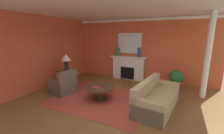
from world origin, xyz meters
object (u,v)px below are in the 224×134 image
armchair_near_window (64,86)px  vase_mantel_right (139,52)px  sofa (156,99)px  coffee_table (100,90)px  vase_mantel_left (118,52)px  potted_plant (176,78)px  fireplace (128,68)px  mantel_mirror (130,43)px  table_lamp (66,59)px  side_table (67,77)px

armchair_near_window → vase_mantel_right: size_ratio=2.08×
sofa → coffee_table: 1.90m
armchair_near_window → vase_mantel_left: 3.20m
potted_plant → coffee_table: bearing=-138.3°
vase_mantel_left → vase_mantel_right: bearing=0.0°
coffee_table → vase_mantel_right: 2.94m
fireplace → coffee_table: fireplace is taller
mantel_mirror → table_lamp: (-2.11, -2.24, -0.61)m
fireplace → vase_mantel_right: (0.55, -0.05, 0.85)m
coffee_table → vase_mantel_right: size_ratio=2.19×
table_lamp → vase_mantel_left: 2.60m
table_lamp → vase_mantel_right: bearing=38.0°
sofa → vase_mantel_right: size_ratio=4.83×
armchair_near_window → coffee_table: (1.53, 0.15, 0.03)m
sofa → armchair_near_window: size_ratio=2.32×
armchair_near_window → vase_mantel_right: bearing=52.1°
side_table → vase_mantel_right: bearing=38.0°
mantel_mirror → side_table: mantel_mirror is taller
mantel_mirror → table_lamp: mantel_mirror is taller
side_table → vase_mantel_left: 2.77m
sofa → side_table: sofa is taller
side_table → vase_mantel_left: vase_mantel_left is taller
coffee_table → vase_mantel_left: 2.89m
vase_mantel_right → potted_plant: 2.02m
table_lamp → vase_mantel_right: vase_mantel_right is taller
side_table → table_lamp: bearing=90.0°
mantel_mirror → vase_mantel_left: size_ratio=3.06×
mantel_mirror → armchair_near_window: size_ratio=1.28×
side_table → potted_plant: 4.63m
mantel_mirror → vase_mantel_right: size_ratio=2.66×
sofa → potted_plant: size_ratio=2.65×
table_lamp → sofa: bearing=-5.8°
table_lamp → vase_mantel_left: vase_mantel_left is taller
sofa → vase_mantel_left: vase_mantel_left is taller
fireplace → vase_mantel_left: bearing=-174.9°
potted_plant → vase_mantel_left: bearing=169.1°
mantel_mirror → table_lamp: 3.14m
vase_mantel_left → coffee_table: bearing=-80.4°
mantel_mirror → vase_mantel_left: bearing=-162.8°
armchair_near_window → side_table: armchair_near_window is taller
coffee_table → armchair_near_window: bearing=-174.3°
armchair_near_window → table_lamp: table_lamp is taller
side_table → armchair_near_window: bearing=-57.3°
mantel_mirror → vase_mantel_right: (0.55, -0.17, -0.41)m
coffee_table → vase_mantel_right: (0.65, 2.65, 1.08)m
mantel_mirror → vase_mantel_right: mantel_mirror is taller
side_table → sofa: bearing=-5.8°
armchair_near_window → vase_mantel_left: size_ratio=2.39×
armchair_near_window → coffee_table: bearing=5.7°
mantel_mirror → sofa: (1.79, -2.64, -1.53)m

